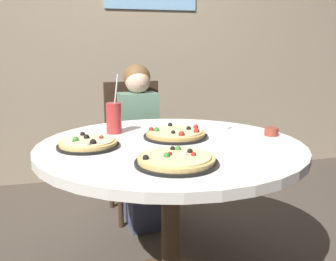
# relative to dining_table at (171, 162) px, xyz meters

# --- Properties ---
(wall_with_window) EXTENTS (5.20, 0.14, 2.90)m
(wall_with_window) POSITION_rel_dining_table_xyz_m (0.00, 1.81, 0.80)
(wall_with_window) COLOR gray
(wall_with_window) RESTS_ON ground_plane
(dining_table) EXTENTS (1.25, 1.25, 0.75)m
(dining_table) POSITION_rel_dining_table_xyz_m (0.00, 0.00, 0.00)
(dining_table) COLOR silver
(dining_table) RESTS_ON ground_plane
(chair_wooden) EXTENTS (0.43, 0.43, 0.95)m
(chair_wooden) POSITION_rel_dining_table_xyz_m (-0.01, 0.97, -0.13)
(chair_wooden) COLOR #382619
(chair_wooden) RESTS_ON ground_plane
(diner_child) EXTENTS (0.28, 0.42, 1.08)m
(diner_child) POSITION_rel_dining_table_xyz_m (0.01, 0.79, -0.17)
(diner_child) COLOR #3F4766
(diner_child) RESTS_ON ground_plane
(pizza_veggie) EXTENTS (0.33, 0.33, 0.05)m
(pizza_veggie) POSITION_rel_dining_table_xyz_m (-0.06, -0.32, 0.11)
(pizza_veggie) COLOR black
(pizza_veggie) RESTS_ON dining_table
(pizza_cheese) EXTENTS (0.32, 0.32, 0.05)m
(pizza_cheese) POSITION_rel_dining_table_xyz_m (0.05, 0.10, 0.11)
(pizza_cheese) COLOR black
(pizza_cheese) RESTS_ON dining_table
(pizza_pepperoni) EXTENTS (0.28, 0.28, 0.05)m
(pizza_pepperoni) POSITION_rel_dining_table_xyz_m (-0.38, 0.02, 0.11)
(pizza_pepperoni) COLOR black
(pizza_pepperoni) RESTS_ON dining_table
(soda_cup) EXTENTS (0.08, 0.08, 0.31)m
(soda_cup) POSITION_rel_dining_table_xyz_m (-0.23, 0.28, 0.18)
(soda_cup) COLOR #B73333
(soda_cup) RESTS_ON dining_table
(sauce_bowl) EXTENTS (0.07, 0.07, 0.04)m
(sauce_bowl) POSITION_rel_dining_table_xyz_m (0.54, 0.02, 0.11)
(sauce_bowl) COLOR brown
(sauce_bowl) RESTS_ON dining_table
(plate_small) EXTENTS (0.18, 0.18, 0.01)m
(plate_small) POSITION_rel_dining_table_xyz_m (0.34, 0.29, 0.10)
(plate_small) COLOR white
(plate_small) RESTS_ON dining_table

